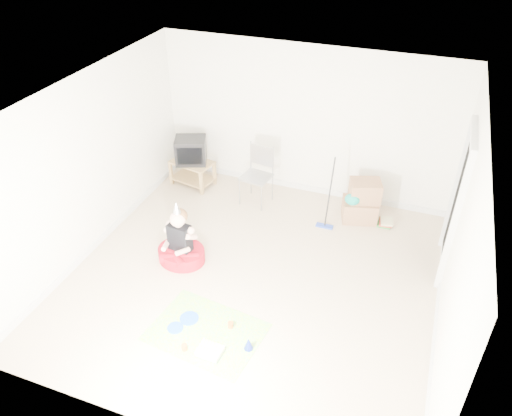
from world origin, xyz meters
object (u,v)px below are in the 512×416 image
(crt_tv, at_px, (191,150))
(seated_woman, at_px, (181,248))
(cardboard_boxes, at_px, (361,202))
(birthday_cake, at_px, (210,351))
(folding_chair, at_px, (256,177))
(tv_stand, at_px, (193,171))

(crt_tv, relative_size, seated_woman, 0.52)
(cardboard_boxes, distance_m, birthday_cake, 3.58)
(crt_tv, height_order, folding_chair, folding_chair)
(seated_woman, bearing_deg, birthday_cake, -52.15)
(crt_tv, bearing_deg, birthday_cake, -82.52)
(crt_tv, bearing_deg, seated_woman, -89.91)
(crt_tv, height_order, cardboard_boxes, crt_tv)
(tv_stand, bearing_deg, crt_tv, 135.00)
(seated_woman, height_order, birthday_cake, seated_woman)
(folding_chair, xyz_separation_m, seated_woman, (-0.49, -1.83, -0.28))
(folding_chair, bearing_deg, crt_tv, 172.92)
(folding_chair, relative_size, seated_woman, 1.01)
(crt_tv, bearing_deg, folding_chair, -28.74)
(folding_chair, relative_size, birthday_cake, 3.43)
(seated_woman, bearing_deg, folding_chair, 75.04)
(tv_stand, bearing_deg, seated_woman, -68.25)
(birthday_cake, bearing_deg, folding_chair, 100.84)
(cardboard_boxes, xyz_separation_m, seated_woman, (-2.26, -1.95, -0.11))
(birthday_cake, bearing_deg, cardboard_boxes, 71.28)
(birthday_cake, bearing_deg, tv_stand, 119.13)
(tv_stand, xyz_separation_m, crt_tv, (-0.00, 0.00, 0.42))
(tv_stand, relative_size, cardboard_boxes, 1.16)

